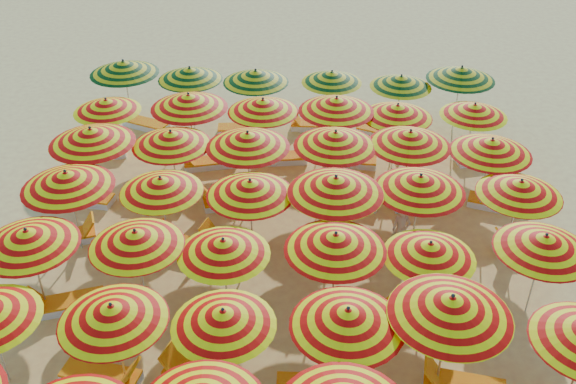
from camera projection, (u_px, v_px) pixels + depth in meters
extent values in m
plane|color=#F5D36D|center=(287.00, 251.00, 17.48)|extent=(120.00, 120.00, 0.00)
cylinder|color=silver|center=(119.00, 347.00, 13.14)|extent=(0.04, 0.04, 2.21)
cone|color=orange|center=(112.00, 313.00, 12.61)|extent=(2.56, 2.56, 0.42)
sphere|color=black|center=(110.00, 304.00, 12.47)|extent=(0.07, 0.07, 0.07)
cylinder|color=silver|center=(226.00, 350.00, 13.13)|extent=(0.04, 0.04, 2.12)
cone|color=orange|center=(223.00, 318.00, 12.62)|extent=(2.70, 2.70, 0.40)
sphere|color=black|center=(223.00, 309.00, 12.49)|extent=(0.07, 0.07, 0.07)
cylinder|color=silver|center=(345.00, 353.00, 12.96)|extent=(0.04, 0.04, 2.29)
cone|color=orange|center=(348.00, 318.00, 12.41)|extent=(3.01, 3.01, 0.44)
sphere|color=black|center=(348.00, 308.00, 12.27)|extent=(0.08, 0.08, 0.08)
cylinder|color=silver|center=(444.00, 345.00, 13.03)|extent=(0.05, 0.05, 2.47)
cone|color=orange|center=(451.00, 306.00, 12.43)|extent=(3.13, 3.13, 0.47)
sphere|color=black|center=(453.00, 296.00, 12.28)|extent=(0.08, 0.08, 0.08)
cylinder|color=silver|center=(37.00, 271.00, 15.04)|extent=(0.04, 0.04, 2.29)
cone|color=orange|center=(28.00, 238.00, 14.49)|extent=(2.61, 2.61, 0.44)
sphere|color=black|center=(25.00, 229.00, 14.35)|extent=(0.08, 0.08, 0.08)
cylinder|color=silver|center=(141.00, 271.00, 15.12)|extent=(0.04, 0.04, 2.21)
cone|color=orange|center=(136.00, 239.00, 14.59)|extent=(2.89, 2.89, 0.42)
sphere|color=black|center=(134.00, 230.00, 14.46)|extent=(0.07, 0.07, 0.07)
cylinder|color=silver|center=(226.00, 278.00, 14.96)|extent=(0.04, 0.04, 2.14)
cone|color=orange|center=(223.00, 247.00, 14.45)|extent=(2.27, 2.27, 0.41)
sphere|color=black|center=(223.00, 239.00, 14.32)|extent=(0.07, 0.07, 0.07)
cylinder|color=silver|center=(334.00, 276.00, 14.87)|extent=(0.04, 0.04, 2.33)
cone|color=orange|center=(336.00, 242.00, 14.31)|extent=(2.87, 2.87, 0.44)
sphere|color=black|center=(336.00, 233.00, 14.16)|extent=(0.08, 0.08, 0.08)
cylinder|color=silver|center=(425.00, 281.00, 14.89)|extent=(0.04, 0.04, 2.12)
cone|color=orange|center=(430.00, 250.00, 14.38)|extent=(2.39, 2.39, 0.40)
sphere|color=black|center=(431.00, 242.00, 14.25)|extent=(0.07, 0.07, 0.07)
cylinder|color=silver|center=(535.00, 276.00, 14.95)|extent=(0.04, 0.04, 2.24)
cone|color=orange|center=(544.00, 243.00, 14.41)|extent=(2.34, 2.34, 0.43)
sphere|color=black|center=(547.00, 234.00, 14.27)|extent=(0.07, 0.07, 0.07)
cylinder|color=silver|center=(74.00, 213.00, 16.93)|extent=(0.05, 0.05, 2.39)
cone|color=orange|center=(67.00, 180.00, 16.35)|extent=(3.06, 3.06, 0.45)
sphere|color=black|center=(65.00, 171.00, 16.21)|extent=(0.08, 0.08, 0.08)
cylinder|color=silver|center=(165.00, 215.00, 17.03)|extent=(0.04, 0.04, 2.18)
cone|color=orange|center=(161.00, 185.00, 16.50)|extent=(2.86, 2.86, 0.42)
sphere|color=black|center=(160.00, 177.00, 16.37)|extent=(0.07, 0.07, 0.07)
cylinder|color=silver|center=(251.00, 219.00, 16.78)|extent=(0.04, 0.04, 2.27)
cone|color=orange|center=(250.00, 188.00, 16.23)|extent=(2.46, 2.46, 0.43)
sphere|color=black|center=(250.00, 180.00, 16.09)|extent=(0.08, 0.08, 0.08)
cylinder|color=silver|center=(334.00, 219.00, 16.61)|extent=(0.05, 0.05, 2.46)
cone|color=orange|center=(336.00, 185.00, 16.02)|extent=(3.02, 3.02, 0.47)
sphere|color=black|center=(336.00, 176.00, 15.87)|extent=(0.08, 0.08, 0.08)
cylinder|color=silver|center=(416.00, 216.00, 16.83)|extent=(0.04, 0.04, 2.36)
cone|color=orange|center=(420.00, 183.00, 16.26)|extent=(2.98, 2.98, 0.45)
sphere|color=black|center=(421.00, 175.00, 16.11)|extent=(0.08, 0.08, 0.08)
cylinder|color=silver|center=(513.00, 218.00, 16.88)|extent=(0.04, 0.04, 2.20)
cone|color=orange|center=(520.00, 188.00, 16.35)|extent=(2.75, 2.75, 0.42)
sphere|color=black|center=(522.00, 180.00, 16.21)|extent=(0.07, 0.07, 0.07)
cylinder|color=silver|center=(97.00, 168.00, 18.74)|extent=(0.05, 0.05, 2.45)
cone|color=orange|center=(91.00, 136.00, 18.15)|extent=(3.14, 3.14, 0.47)
sphere|color=black|center=(90.00, 127.00, 18.00)|extent=(0.08, 0.08, 0.08)
cylinder|color=silver|center=(175.00, 168.00, 18.88)|extent=(0.04, 0.04, 2.29)
cone|color=orange|center=(171.00, 138.00, 18.33)|extent=(2.86, 2.86, 0.44)
sphere|color=black|center=(170.00, 131.00, 18.19)|extent=(0.08, 0.08, 0.08)
cylinder|color=silver|center=(249.00, 171.00, 18.63)|extent=(0.05, 0.05, 2.40)
cone|color=orange|center=(248.00, 140.00, 18.05)|extent=(3.13, 3.13, 0.46)
sphere|color=black|center=(247.00, 132.00, 17.91)|extent=(0.08, 0.08, 0.08)
cylinder|color=silver|center=(334.00, 170.00, 18.69)|extent=(0.05, 0.05, 2.39)
cone|color=orange|center=(335.00, 139.00, 18.12)|extent=(2.93, 2.93, 0.45)
sphere|color=black|center=(336.00, 131.00, 17.97)|extent=(0.08, 0.08, 0.08)
cylinder|color=silver|center=(406.00, 169.00, 18.75)|extent=(0.05, 0.05, 2.37)
cone|color=orange|center=(410.00, 138.00, 18.18)|extent=(3.12, 3.12, 0.45)
sphere|color=black|center=(411.00, 130.00, 18.03)|extent=(0.08, 0.08, 0.08)
cylinder|color=silver|center=(485.00, 177.00, 18.47)|extent=(0.04, 0.04, 2.31)
cone|color=orange|center=(491.00, 146.00, 17.91)|extent=(2.86, 2.86, 0.44)
sphere|color=black|center=(493.00, 138.00, 17.77)|extent=(0.08, 0.08, 0.08)
cylinder|color=silver|center=(111.00, 131.00, 20.92)|extent=(0.04, 0.04, 2.15)
cone|color=orange|center=(107.00, 105.00, 20.40)|extent=(2.52, 2.52, 0.41)
sphere|color=black|center=(105.00, 99.00, 20.27)|extent=(0.07, 0.07, 0.07)
cylinder|color=silver|center=(192.00, 131.00, 20.63)|extent=(0.05, 0.05, 2.43)
cone|color=orange|center=(189.00, 101.00, 20.04)|extent=(2.56, 2.56, 0.46)
sphere|color=black|center=(188.00, 93.00, 19.89)|extent=(0.08, 0.08, 0.08)
cylinder|color=silver|center=(264.00, 133.00, 20.69)|extent=(0.04, 0.04, 2.26)
cone|color=orange|center=(263.00, 106.00, 20.14)|extent=(2.94, 2.94, 0.43)
sphere|color=black|center=(263.00, 98.00, 20.00)|extent=(0.08, 0.08, 0.08)
cylinder|color=silver|center=(335.00, 134.00, 20.53)|extent=(0.05, 0.05, 2.39)
cone|color=orange|center=(336.00, 104.00, 19.95)|extent=(2.81, 2.81, 0.45)
sphere|color=black|center=(337.00, 97.00, 19.80)|extent=(0.08, 0.08, 0.08)
cylinder|color=silver|center=(395.00, 138.00, 20.45)|extent=(0.04, 0.04, 2.22)
cone|color=orange|center=(397.00, 111.00, 19.91)|extent=(2.48, 2.48, 0.42)
sphere|color=black|center=(398.00, 104.00, 19.78)|extent=(0.07, 0.07, 0.07)
cylinder|color=silver|center=(470.00, 136.00, 20.70)|extent=(0.04, 0.04, 2.12)
cone|color=orange|center=(474.00, 110.00, 20.19)|extent=(2.13, 2.13, 0.40)
sphere|color=black|center=(475.00, 103.00, 20.06)|extent=(0.07, 0.07, 0.07)
cylinder|color=silver|center=(128.00, 95.00, 22.91)|extent=(0.05, 0.05, 2.41)
cone|color=#676705|center=(124.00, 67.00, 22.33)|extent=(3.10, 3.10, 0.46)
sphere|color=black|center=(123.00, 60.00, 22.18)|extent=(0.08, 0.08, 0.08)
cylinder|color=silver|center=(192.00, 99.00, 22.79)|extent=(0.04, 0.04, 2.25)
cone|color=#676705|center=(190.00, 74.00, 22.25)|extent=(2.87, 2.87, 0.43)
sphere|color=black|center=(189.00, 67.00, 22.11)|extent=(0.08, 0.08, 0.08)
cylinder|color=silver|center=(257.00, 102.00, 22.55)|extent=(0.04, 0.04, 2.28)
cone|color=#676705|center=(256.00, 76.00, 22.00)|extent=(2.70, 2.70, 0.43)
sphere|color=black|center=(256.00, 69.00, 21.86)|extent=(0.08, 0.08, 0.08)
cylinder|color=silver|center=(331.00, 101.00, 22.82)|extent=(0.04, 0.04, 2.12)
cone|color=#676705|center=(332.00, 77.00, 22.31)|extent=(2.48, 2.48, 0.40)
sphere|color=black|center=(332.00, 71.00, 22.18)|extent=(0.07, 0.07, 0.07)
cylinder|color=silver|center=(398.00, 106.00, 22.49)|extent=(0.04, 0.04, 2.13)
cone|color=#676705|center=(401.00, 81.00, 21.98)|extent=(2.36, 2.36, 0.41)
sphere|color=black|center=(402.00, 75.00, 21.85)|extent=(0.07, 0.07, 0.07)
cylinder|color=silver|center=(457.00, 100.00, 22.58)|extent=(0.04, 0.04, 2.36)
cone|color=#676705|center=(461.00, 73.00, 22.01)|extent=(2.77, 2.77, 0.45)
sphere|color=black|center=(462.00, 66.00, 21.87)|extent=(0.08, 0.08, 0.08)
cube|color=white|center=(101.00, 377.00, 13.76)|extent=(1.78, 0.92, 0.20)
cube|color=orange|center=(100.00, 373.00, 13.69)|extent=(1.78, 0.92, 0.06)
cube|color=orange|center=(129.00, 373.00, 13.42)|extent=(0.48, 0.64, 0.48)
cube|color=white|center=(203.00, 379.00, 13.73)|extent=(1.80, 1.10, 0.20)
cube|color=orange|center=(202.00, 375.00, 13.65)|extent=(1.80, 1.10, 0.06)
cube|color=orange|center=(173.00, 358.00, 13.74)|extent=(0.53, 0.67, 0.48)
cube|color=orange|center=(317.00, 384.00, 13.44)|extent=(1.70, 0.59, 0.06)
cube|color=orange|center=(351.00, 378.00, 13.29)|extent=(0.37, 0.58, 0.48)
cube|color=orange|center=(465.00, 384.00, 13.46)|extent=(1.78, 0.90, 0.06)
cube|color=orange|center=(432.00, 370.00, 13.47)|extent=(0.47, 0.64, 0.48)
cube|color=white|center=(69.00, 304.00, 15.61)|extent=(1.80, 1.09, 0.20)
cube|color=orange|center=(68.00, 301.00, 15.54)|extent=(1.80, 1.09, 0.06)
cube|color=orange|center=(35.00, 300.00, 15.25)|extent=(0.53, 0.67, 0.48)
cube|color=white|center=(355.00, 312.00, 15.39)|extent=(1.79, 0.95, 0.20)
cube|color=orange|center=(355.00, 308.00, 15.32)|extent=(1.79, 0.95, 0.06)
cube|color=orange|center=(385.00, 307.00, 15.04)|extent=(0.49, 0.65, 0.48)
cube|color=white|center=(64.00, 240.00, 17.73)|extent=(1.79, 1.15, 0.20)
cube|color=orange|center=(63.00, 236.00, 17.66)|extent=(1.79, 1.15, 0.06)
cube|color=orange|center=(88.00, 225.00, 17.72)|extent=(0.55, 0.67, 0.48)
cube|color=white|center=(188.00, 247.00, 17.46)|extent=(1.80, 1.05, 0.20)
cube|color=orange|center=(187.00, 243.00, 17.38)|extent=(1.80, 1.05, 0.06)
cube|color=orange|center=(164.00, 232.00, 17.45)|extent=(0.52, 0.66, 0.48)
cube|color=white|center=(233.00, 247.00, 17.48)|extent=(1.80, 1.06, 0.20)
cube|color=orange|center=(233.00, 243.00, 17.41)|extent=(1.80, 1.06, 0.06)
cube|color=orange|center=(209.00, 231.00, 17.48)|extent=(0.52, 0.66, 0.48)
cube|color=white|center=(526.00, 248.00, 17.41)|extent=(1.76, 0.81, 0.20)
cube|color=orange|center=(527.00, 245.00, 17.34)|extent=(1.76, 0.81, 0.06)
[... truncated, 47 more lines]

